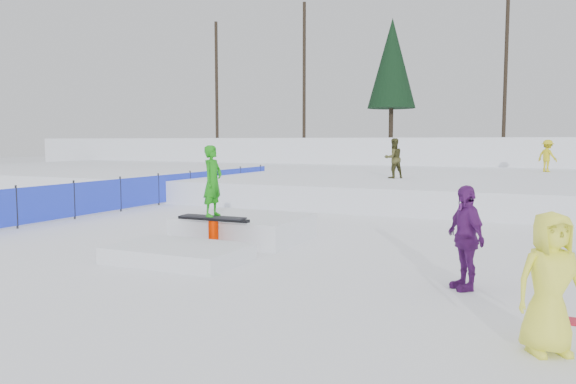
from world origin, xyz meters
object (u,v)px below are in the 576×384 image
at_px(safety_fence, 159,189).
at_px(walker_ygreen, 547,156).
at_px(jib_rail_feature, 228,231).
at_px(spectator_yellow, 550,283).
at_px(walker_olive, 394,158).
at_px(spectator_purple, 465,237).

relative_size(safety_fence, walker_ygreen, 10.95).
bearing_deg(safety_fence, jib_rail_feature, -42.25).
bearing_deg(walker_ygreen, spectator_yellow, 127.95).
distance_m(walker_olive, walker_ygreen, 8.94).
distance_m(walker_olive, jib_rail_feature, 10.88).
height_order(walker_olive, spectator_yellow, walker_olive).
xyz_separation_m(walker_olive, walker_ygreen, (5.29, 7.20, -0.02)).
distance_m(walker_ygreen, spectator_yellow, 21.85).
xyz_separation_m(spectator_purple, spectator_yellow, (1.12, -2.26, -0.04)).
height_order(spectator_yellow, jib_rail_feature, jib_rail_feature).
bearing_deg(walker_ygreen, safety_fence, 83.89).
height_order(spectator_purple, spectator_yellow, spectator_purple).
bearing_deg(jib_rail_feature, spectator_yellow, -32.22).
bearing_deg(spectator_yellow, safety_fence, 113.49).
height_order(walker_ygreen, spectator_purple, walker_ygreen).
height_order(safety_fence, jib_rail_feature, jib_rail_feature).
bearing_deg(spectator_yellow, walker_ygreen, 61.00).
distance_m(walker_olive, spectator_purple, 13.08).
bearing_deg(spectator_purple, safety_fence, -159.03).
relative_size(walker_olive, spectator_purple, 0.97).
relative_size(walker_ygreen, spectator_purple, 0.94).
relative_size(walker_olive, walker_ygreen, 1.03).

